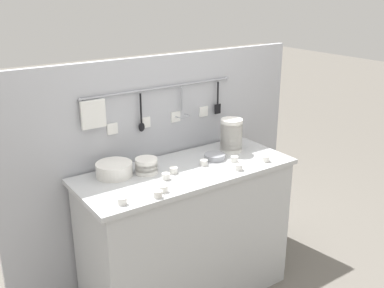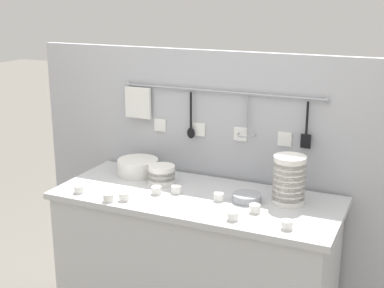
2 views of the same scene
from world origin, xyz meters
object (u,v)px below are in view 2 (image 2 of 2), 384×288
Objects in this scene: cup_edge_far at (219,197)px; cup_back_right at (124,197)px; plate_stack at (138,167)px; steel_mixing_bowl at (247,198)px; cup_front_left at (79,189)px; cup_front_right at (176,189)px; bowl_stack_nested_right at (289,180)px; cup_by_caddy at (108,198)px; cup_beside_plates at (233,216)px; cup_edge_near at (287,225)px; cup_back_left at (255,209)px; bowl_stack_back_corner at (162,174)px; cup_mid_row at (156,190)px.

cup_edge_far is 0.45m from cup_back_right.
plate_stack is 0.57m from cup_edge_far.
cup_front_left is (-0.79, -0.24, 0.00)m from steel_mixing_bowl.
cup_edge_far is 1.00× the size of cup_front_right.
bowl_stack_nested_right is 0.22m from steel_mixing_bowl.
plate_stack reaches higher than cup_back_right.
cup_front_right is at bearing 42.98° from cup_by_caddy.
cup_beside_plates is at bearing -27.80° from plate_stack.
bowl_stack_nested_right is at bearing 103.81° from cup_edge_near.
cup_back_right and cup_beside_plates have the same top height.
plate_stack is 0.78m from cup_back_left.
bowl_stack_back_corner is at bearing 70.96° from cup_by_caddy.
cup_back_right is (-0.54, -0.23, 0.00)m from steel_mixing_bowl.
cup_edge_far is at bearing -15.99° from bowl_stack_back_corner.
cup_back_right is at bearing 34.29° from cup_by_caddy.
bowl_stack_back_corner reaches higher than cup_front_right.
cup_back_right is (0.26, 0.01, 0.00)m from cup_front_left.
bowl_stack_back_corner is 0.38m from cup_edge_far.
cup_by_caddy is 1.00× the size of cup_edge_far.
steel_mixing_bowl is 0.13m from cup_edge_far.
cup_front_left is at bearing -158.18° from cup_mid_row.
bowl_stack_back_corner is 1.00× the size of steel_mixing_bowl.
cup_edge_far is at bearing 161.55° from cup_back_left.
cup_front_right is at bearing 45.41° from cup_back_right.
cup_edge_near is (0.85, 0.05, 0.00)m from cup_by_caddy.
bowl_stack_back_corner reaches higher than cup_back_left.
cup_front_left is at bearing -136.52° from bowl_stack_back_corner.
cup_back_left is (-0.18, 0.11, 0.00)m from cup_edge_near.
cup_back_right is (-0.19, -0.19, 0.00)m from cup_front_right.
cup_edge_near and cup_front_left have the same top height.
plate_stack is 0.39m from cup_front_left.
bowl_stack_back_corner is 2.76× the size of cup_front_right.
steel_mixing_bowl is 2.75× the size of cup_front_left.
cup_by_caddy is at bearing -176.00° from cup_beside_plates.
cup_front_right is 0.48m from cup_front_left.
cup_back_right reaches higher than steel_mixing_bowl.
cup_front_right is at bearing 170.65° from cup_back_left.
plate_stack is at bearing 70.84° from cup_front_left.
bowl_stack_nested_right is 0.35m from cup_beside_plates.
cup_front_left is at bearing -171.94° from cup_back_left.
cup_by_caddy and cup_edge_near have the same top height.
cup_by_caddy is at bearing -145.71° from cup_back_right.
bowl_stack_back_corner reaches higher than steel_mixing_bowl.
cup_by_caddy is 1.00× the size of cup_mid_row.
cup_edge_near is 1.00× the size of cup_beside_plates.
cup_back_right is (0.13, -0.36, -0.02)m from plate_stack.
bowl_stack_back_corner is 2.76× the size of cup_edge_near.
bowl_stack_nested_right is 0.22m from cup_back_left.
cup_back_left is (-0.11, -0.17, -0.10)m from bowl_stack_nested_right.
cup_by_caddy and cup_beside_plates have the same top height.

